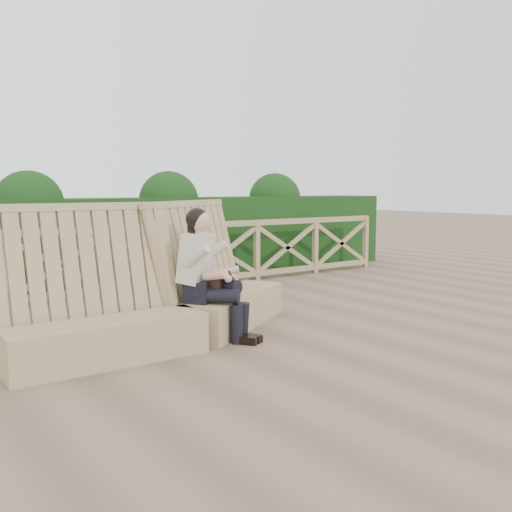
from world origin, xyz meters
TOP-DOWN VIEW (x-y plane):
  - ground at (0.00, 0.00)m, footprint 60.00×60.00m
  - bench at (-1.09, 0.65)m, footprint 3.69×1.67m
  - woman at (-0.72, 0.52)m, footprint 0.75×0.95m
  - guardrail at (0.00, 3.50)m, footprint 10.10×0.09m
  - hedge at (0.00, 4.70)m, footprint 12.00×1.20m

SIDE VIEW (x-z plane):
  - ground at x=0.00m, z-range 0.00..0.00m
  - bench at x=-1.09m, z-range -0.39..1.16m
  - guardrail at x=0.00m, z-range 0.00..1.10m
  - hedge at x=0.00m, z-range 0.00..1.50m
  - woman at x=-0.72m, z-range 0.03..1.49m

